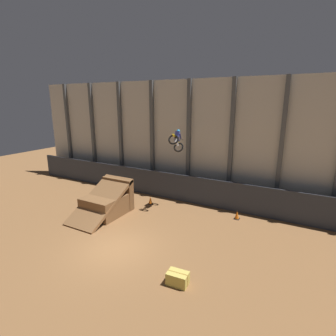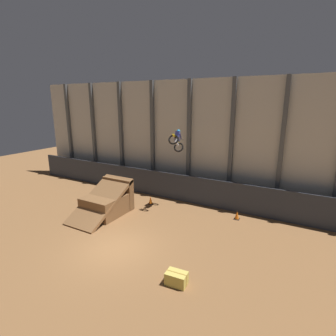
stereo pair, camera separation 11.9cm
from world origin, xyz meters
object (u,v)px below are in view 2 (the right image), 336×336
object	(u,v)px
rider_bike_solo	(177,140)
traffic_cone_near_ramp	(151,200)
traffic_cone_arena_edge	(237,215)
hay_bale_trackside	(176,278)
dirt_ramp	(108,201)

from	to	relation	value
rider_bike_solo	traffic_cone_near_ramp	xyz separation A→B (m)	(-2.00, -0.41, -4.69)
traffic_cone_arena_edge	hay_bale_trackside	distance (m)	7.66
dirt_ramp	traffic_cone_arena_edge	world-z (taller)	dirt_ramp
traffic_cone_near_ramp	rider_bike_solo	bearing A→B (deg)	11.47
dirt_ramp	rider_bike_solo	distance (m)	6.42
dirt_ramp	rider_bike_solo	world-z (taller)	rider_bike_solo
rider_bike_solo	dirt_ramp	bearing A→B (deg)	-149.13
dirt_ramp	hay_bale_trackside	world-z (taller)	dirt_ramp
dirt_ramp	traffic_cone_near_ramp	size ratio (longest dim) A/B	7.48
rider_bike_solo	hay_bale_trackside	xyz separation A→B (m)	(3.92, -7.50, -4.69)
rider_bike_solo	traffic_cone_arena_edge	distance (m)	6.49
traffic_cone_near_ramp	hay_bale_trackside	bearing A→B (deg)	-50.13
traffic_cone_near_ramp	hay_bale_trackside	world-z (taller)	traffic_cone_near_ramp
rider_bike_solo	traffic_cone_near_ramp	world-z (taller)	rider_bike_solo
rider_bike_solo	hay_bale_trackside	world-z (taller)	rider_bike_solo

